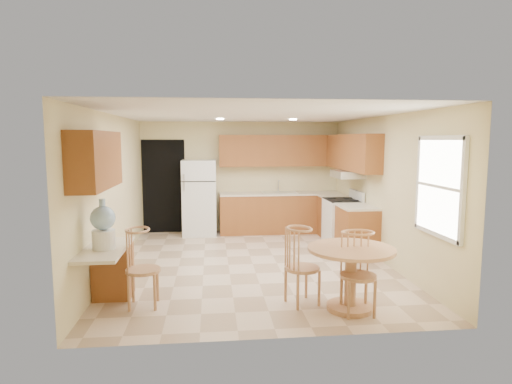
{
  "coord_description": "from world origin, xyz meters",
  "views": [
    {
      "loc": [
        -0.68,
        -7.01,
        2.09
      ],
      "look_at": [
        0.09,
        0.3,
        1.2
      ],
      "focal_mm": 30.0,
      "sensor_mm": 36.0,
      "label": 1
    }
  ],
  "objects": [
    {
      "name": "window",
      "position": [
        2.23,
        -1.85,
        1.5
      ],
      "size": [
        0.06,
        1.12,
        1.3
      ],
      "color": "white",
      "rests_on": "wall_right"
    },
    {
      "name": "water_crock",
      "position": [
        -2.0,
        -1.74,
        1.05
      ],
      "size": [
        0.3,
        0.3,
        0.61
      ],
      "color": "white",
      "rests_on": "desk_top"
    },
    {
      "name": "counter_back",
      "position": [
        0.88,
        2.45,
        0.89
      ],
      "size": [
        2.75,
        0.63,
        0.04
      ],
      "primitive_type": "cube",
      "color": "beige",
      "rests_on": "base_cab_back"
    },
    {
      "name": "doorway",
      "position": [
        -1.75,
        2.73,
        1.05
      ],
      "size": [
        0.9,
        0.02,
        2.1
      ],
      "primitive_type": "cube",
      "color": "black",
      "rests_on": "floor"
    },
    {
      "name": "upper_cab_back",
      "position": [
        0.88,
        2.58,
        1.85
      ],
      "size": [
        2.75,
        0.33,
        0.7
      ],
      "primitive_type": "cube",
      "color": "#965526",
      "rests_on": "wall_back"
    },
    {
      "name": "base_cab_back",
      "position": [
        0.88,
        2.45,
        0.43
      ],
      "size": [
        2.75,
        0.6,
        0.87
      ],
      "primitive_type": "cube",
      "color": "#965526",
      "rests_on": "floor"
    },
    {
      "name": "stove",
      "position": [
        1.92,
        1.18,
        0.47
      ],
      "size": [
        0.65,
        0.76,
        1.09
      ],
      "color": "white",
      "rests_on": "floor"
    },
    {
      "name": "desk_pedestal",
      "position": [
        -2.0,
        -1.32,
        0.36
      ],
      "size": [
        0.48,
        0.42,
        0.72
      ],
      "primitive_type": "cube",
      "color": "#965526",
      "rests_on": "floor"
    },
    {
      "name": "wall_back",
      "position": [
        0.0,
        2.75,
        1.25
      ],
      "size": [
        4.5,
        0.02,
        2.5
      ],
      "primitive_type": "cube",
      "color": "beige",
      "rests_on": "floor"
    },
    {
      "name": "counter_right_b",
      "position": [
        1.95,
        0.4,
        0.89
      ],
      "size": [
        0.63,
        0.8,
        0.04
      ],
      "primitive_type": "cube",
      "color": "beige",
      "rests_on": "base_cab_right_b"
    },
    {
      "name": "counter_right_a",
      "position": [
        1.95,
        1.85,
        0.89
      ],
      "size": [
        0.63,
        0.59,
        0.04
      ],
      "primitive_type": "cube",
      "color": "beige",
      "rests_on": "base_cab_right_a"
    },
    {
      "name": "wall_right",
      "position": [
        2.25,
        0.0,
        1.25
      ],
      "size": [
        0.02,
        5.5,
        2.5
      ],
      "primitive_type": "cube",
      "color": "beige",
      "rests_on": "floor"
    },
    {
      "name": "dining_table",
      "position": [
        1.01,
        -2.07,
        0.52
      ],
      "size": [
        1.06,
        1.06,
        0.79
      ],
      "rotation": [
        0.0,
        0.0,
        0.17
      ],
      "color": "tan",
      "rests_on": "floor"
    },
    {
      "name": "floor",
      "position": [
        0.0,
        0.0,
        0.0
      ],
      "size": [
        5.5,
        5.5,
        0.0
      ],
      "primitive_type": "plane",
      "color": "beige",
      "rests_on": "ground"
    },
    {
      "name": "wall_left",
      "position": [
        -2.25,
        0.0,
        1.25
      ],
      "size": [
        0.02,
        5.5,
        2.5
      ],
      "primitive_type": "cube",
      "color": "beige",
      "rests_on": "floor"
    },
    {
      "name": "can_light_b",
      "position": [
        0.9,
        1.2,
        2.48
      ],
      "size": [
        0.14,
        0.14,
        0.02
      ],
      "primitive_type": "cylinder",
      "color": "white",
      "rests_on": "ceiling"
    },
    {
      "name": "can_light_a",
      "position": [
        -0.5,
        1.2,
        2.48
      ],
      "size": [
        0.14,
        0.14,
        0.02
      ],
      "primitive_type": "cylinder",
      "color": "white",
      "rests_on": "ceiling"
    },
    {
      "name": "desk_top",
      "position": [
        -2.0,
        -1.7,
        0.75
      ],
      "size": [
        0.5,
        1.2,
        0.04
      ],
      "primitive_type": "cube",
      "color": "beige",
      "rests_on": "desk_pedestal"
    },
    {
      "name": "wall_front",
      "position": [
        0.0,
        -2.75,
        1.25
      ],
      "size": [
        4.5,
        0.02,
        2.5
      ],
      "primitive_type": "cube",
      "color": "beige",
      "rests_on": "floor"
    },
    {
      "name": "upper_cab_left",
      "position": [
        -2.08,
        -1.6,
        1.85
      ],
      "size": [
        0.33,
        1.4,
        0.7
      ],
      "primitive_type": "cube",
      "color": "#965526",
      "rests_on": "wall_left"
    },
    {
      "name": "base_cab_right_a",
      "position": [
        1.95,
        1.85,
        0.43
      ],
      "size": [
        0.6,
        0.59,
        0.87
      ],
      "primitive_type": "cube",
      "color": "#965526",
      "rests_on": "floor"
    },
    {
      "name": "chair_table_b",
      "position": [
        1.06,
        -2.29,
        0.6
      ],
      "size": [
        0.44,
        0.44,
        0.99
      ],
      "rotation": [
        0.0,
        0.0,
        3.12
      ],
      "color": "tan",
      "rests_on": "floor"
    },
    {
      "name": "upper_cab_right",
      "position": [
        2.08,
        1.21,
        1.85
      ],
      "size": [
        0.33,
        2.42,
        0.7
      ],
      "primitive_type": "cube",
      "color": "#965526",
      "rests_on": "wall_right"
    },
    {
      "name": "refrigerator",
      "position": [
        -0.95,
        2.4,
        0.83
      ],
      "size": [
        0.73,
        0.71,
        1.66
      ],
      "color": "white",
      "rests_on": "floor"
    },
    {
      "name": "chair_table_a",
      "position": [
        0.46,
        -1.91,
        0.6
      ],
      "size": [
        0.44,
        0.56,
        0.99
      ],
      "rotation": [
        0.0,
        0.0,
        -1.24
      ],
      "color": "tan",
      "rests_on": "floor"
    },
    {
      "name": "chair_desk",
      "position": [
        -1.55,
        -1.78,
        0.6
      ],
      "size": [
        0.44,
        0.56,
        0.99
      ],
      "rotation": [
        0.0,
        0.0,
        -1.56
      ],
      "color": "tan",
      "rests_on": "floor"
    },
    {
      "name": "range_hood",
      "position": [
        2.0,
        1.18,
        1.42
      ],
      "size": [
        0.5,
        0.76,
        0.14
      ],
      "primitive_type": "cube",
      "color": "silver",
      "rests_on": "upper_cab_right"
    },
    {
      "name": "ceiling",
      "position": [
        0.0,
        0.0,
        2.5
      ],
      "size": [
        4.5,
        5.5,
        0.02
      ],
      "primitive_type": "cube",
      "color": "white",
      "rests_on": "wall_back"
    },
    {
      "name": "base_cab_right_b",
      "position": [
        1.95,
        0.4,
        0.43
      ],
      "size": [
        0.6,
        0.8,
        0.87
      ],
      "primitive_type": "cube",
      "color": "#965526",
      "rests_on": "floor"
    },
    {
      "name": "sink",
      "position": [
        0.85,
        2.45,
        0.91
      ],
      "size": [
        0.78,
        0.44,
        0.01
      ],
      "primitive_type": "cube",
      "color": "silver",
      "rests_on": "counter_back"
    }
  ]
}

